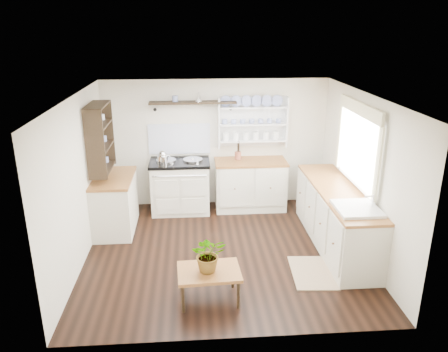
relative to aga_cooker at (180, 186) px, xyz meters
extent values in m
cube|color=black|center=(0.66, -1.57, -0.48)|extent=(4.00, 3.80, 0.01)
cube|color=silver|center=(0.66, 0.33, 0.67)|extent=(4.00, 0.02, 2.30)
cube|color=silver|center=(2.66, -1.57, 0.67)|extent=(0.02, 3.80, 2.30)
cube|color=silver|center=(-1.34, -1.57, 0.67)|extent=(0.02, 3.80, 2.30)
cube|color=white|center=(0.66, -1.57, 1.82)|extent=(4.00, 3.80, 0.01)
cube|color=white|center=(2.62, -1.42, 1.02)|extent=(0.04, 1.40, 1.00)
cube|color=white|center=(2.60, -1.42, 1.02)|extent=(0.02, 1.50, 1.10)
cube|color=#FFF6CB|center=(2.58, -1.42, 1.60)|extent=(0.04, 1.55, 0.18)
cube|color=beige|center=(0.00, 0.00, -0.03)|extent=(1.01, 0.65, 0.88)
cube|color=black|center=(0.00, 0.00, 0.43)|extent=(1.05, 0.69, 0.05)
cylinder|color=silver|center=(-0.23, 0.00, 0.47)|extent=(0.34, 0.34, 0.03)
cylinder|color=silver|center=(0.23, 0.00, 0.47)|extent=(0.34, 0.34, 0.03)
cylinder|color=silver|center=(0.00, -0.37, 0.31)|extent=(0.91, 0.02, 0.02)
cube|color=beige|center=(1.26, 0.03, -0.04)|extent=(1.25, 0.60, 0.88)
cube|color=brown|center=(1.26, 0.03, 0.40)|extent=(1.27, 0.63, 0.04)
cube|color=beige|center=(2.36, -1.47, -0.04)|extent=(0.60, 2.40, 0.88)
cube|color=brown|center=(2.36, -1.47, 0.40)|extent=(0.62, 2.43, 0.04)
cube|color=white|center=(2.36, -2.22, 0.32)|extent=(0.55, 0.60, 0.28)
cylinder|color=silver|center=(2.56, -2.22, 0.52)|extent=(0.02, 0.02, 0.22)
cube|color=beige|center=(-1.04, -0.67, -0.04)|extent=(0.60, 1.10, 0.88)
cube|color=brown|center=(-1.04, -0.67, 0.40)|extent=(0.62, 1.13, 0.04)
cube|color=white|center=(1.31, 0.31, 1.07)|extent=(1.20, 0.03, 0.90)
cube|color=white|center=(1.31, 0.22, 1.07)|extent=(1.20, 0.22, 0.02)
cylinder|color=navy|center=(1.31, 0.23, 1.34)|extent=(0.20, 0.02, 0.20)
cube|color=black|center=(0.26, 0.20, 1.44)|extent=(1.50, 0.24, 0.04)
cone|color=black|center=(-0.39, 0.27, 1.33)|extent=(0.06, 0.20, 0.06)
cone|color=black|center=(0.91, 0.27, 1.33)|extent=(0.06, 0.20, 0.06)
cube|color=black|center=(-1.18, -0.67, 1.07)|extent=(0.28, 0.80, 1.05)
cylinder|color=brown|center=(1.04, 0.11, 0.50)|extent=(0.12, 0.12, 0.13)
cube|color=brown|center=(0.39, -2.75, -0.09)|extent=(0.78, 0.57, 0.04)
cylinder|color=black|center=(0.08, -2.98, -0.29)|extent=(0.04, 0.04, 0.37)
cylinder|color=black|center=(0.06, -2.55, -0.29)|extent=(0.04, 0.04, 0.37)
cylinder|color=black|center=(0.73, -2.95, -0.29)|extent=(0.04, 0.04, 0.37)
cylinder|color=black|center=(0.70, -2.51, -0.29)|extent=(0.04, 0.04, 0.37)
imported|color=#3F7233|center=(0.39, -2.75, 0.16)|extent=(0.43, 0.37, 0.45)
cube|color=olive|center=(1.81, -2.26, -0.47)|extent=(0.60, 0.88, 0.02)
camera|label=1|loc=(0.23, -7.31, 2.73)|focal=35.00mm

